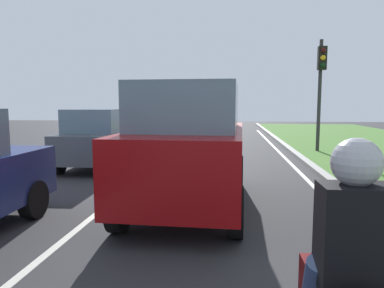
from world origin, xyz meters
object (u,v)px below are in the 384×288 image
Objects in this scene: car_hatchback_far at (100,139)px; car_suv_ahead at (190,145)px; traffic_light_near_right at (321,77)px; rider_person at (353,233)px.

car_suv_ahead is at bearing -51.44° from car_hatchback_far.
car_suv_ahead is at bearing -117.68° from traffic_light_near_right.
rider_person is (4.70, -8.40, 0.31)m from car_hatchback_far.
car_suv_ahead reaches higher than rider_person.
car_suv_ahead is 4.70m from rider_person.
rider_person is at bearing -102.51° from traffic_light_near_right.
car_suv_ahead is 3.91× the size of rider_person.
car_hatchback_far is 9.63m from rider_person.
rider_person is 12.96m from traffic_light_near_right.
traffic_light_near_right is (4.23, 8.05, 1.82)m from car_suv_ahead.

